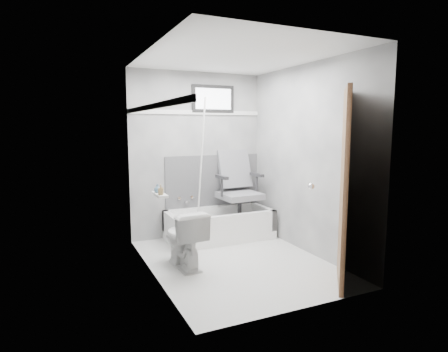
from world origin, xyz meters
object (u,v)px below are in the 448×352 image
bathtub (220,225)px  office_chair (240,190)px  toilet (184,239)px  soap_bottle_b (157,188)px  door (386,190)px  soap_bottle_a (161,190)px

bathtub → office_chair: office_chair is taller
toilet → soap_bottle_b: soap_bottle_b is taller
office_chair → soap_bottle_b: office_chair is taller
toilet → soap_bottle_b: size_ratio=7.09×
bathtub → office_chair: (0.33, 0.02, 0.49)m
office_chair → door: (0.45, -2.23, 0.30)m
bathtub → toilet: bearing=-134.8°
toilet → door: (1.60, -1.39, 0.67)m
bathtub → soap_bottle_a: size_ratio=13.79×
toilet → soap_bottle_a: (-0.32, -0.24, 0.63)m
toilet → door: bearing=135.0°
soap_bottle_a → office_chair: bearing=36.2°
toilet → bathtub: bearing=-138.9°
toilet → soap_bottle_a: size_ratio=6.25×
soap_bottle_a → toilet: bearing=36.3°
office_chair → soap_bottle_b: size_ratio=12.03×
office_chair → door: bearing=-81.0°
office_chair → toilet: bearing=-146.3°
office_chair → soap_bottle_a: bearing=-146.3°
office_chair → toilet: office_chair is taller
bathtub → door: 2.47m
soap_bottle_a → soap_bottle_b: (0.00, 0.14, -0.01)m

